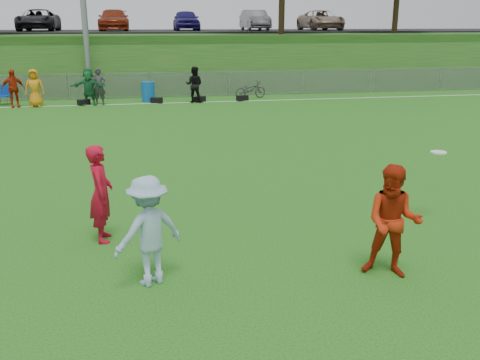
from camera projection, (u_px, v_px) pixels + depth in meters
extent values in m
plane|color=#155712|center=(184.00, 271.00, 8.32)|extent=(120.00, 120.00, 0.00)
cube|color=white|center=(151.00, 103.00, 25.27)|extent=(60.00, 0.10, 0.01)
cube|color=gray|center=(150.00, 86.00, 26.99)|extent=(58.00, 0.02, 1.20)
cube|color=gray|center=(149.00, 73.00, 26.80)|extent=(58.00, 0.04, 0.04)
cube|color=#174B15|center=(145.00, 55.00, 37.09)|extent=(120.00, 18.00, 3.00)
cube|color=black|center=(144.00, 31.00, 38.53)|extent=(120.00, 12.00, 0.10)
imported|color=black|center=(38.00, 20.00, 36.13)|extent=(2.39, 5.18, 1.44)
imported|color=maroon|center=(114.00, 20.00, 37.02)|extent=(2.02, 4.96, 1.44)
imported|color=navy|center=(186.00, 20.00, 37.90)|extent=(1.70, 4.23, 1.44)
imported|color=slate|center=(255.00, 20.00, 38.79)|extent=(1.52, 4.37, 1.44)
imported|color=#9D836A|center=(321.00, 20.00, 39.68)|extent=(2.39, 5.18, 1.44)
imported|color=#B2270C|center=(13.00, 88.00, 23.95)|extent=(1.07, 0.73, 1.69)
imported|color=orange|center=(35.00, 88.00, 24.11)|extent=(0.85, 0.57, 1.69)
imported|color=#1B6636|center=(89.00, 87.00, 24.53)|extent=(1.63, 0.74, 1.69)
imported|color=#313134|center=(99.00, 87.00, 24.62)|extent=(0.68, 0.50, 1.69)
imported|color=black|center=(194.00, 85.00, 25.40)|extent=(0.98, 0.87, 1.69)
cube|color=black|center=(84.00, 102.00, 24.78)|extent=(0.61, 0.54, 0.26)
cube|color=black|center=(157.00, 100.00, 25.37)|extent=(0.60, 0.39, 0.26)
cube|color=black|center=(200.00, 99.00, 25.74)|extent=(0.62, 0.52, 0.26)
cube|color=black|center=(242.00, 98.00, 26.11)|extent=(0.60, 0.41, 0.26)
imported|color=#B60C23|center=(101.00, 194.00, 9.27)|extent=(0.42, 0.63, 1.73)
imported|color=#B6260C|center=(393.00, 222.00, 7.95)|extent=(1.06, 0.98, 1.74)
imported|color=#99BCD4|center=(149.00, 231.00, 7.71)|extent=(1.23, 1.03, 1.65)
cylinder|color=silver|center=(439.00, 152.00, 10.16)|extent=(0.30, 0.30, 0.03)
cylinder|color=#1056B1|center=(148.00, 92.00, 25.81)|extent=(0.66, 0.66, 0.95)
cube|color=#0E389B|center=(3.00, 96.00, 24.71)|extent=(0.56, 0.56, 0.05)
cube|color=#0E389B|center=(4.00, 90.00, 24.88)|extent=(0.52, 0.09, 0.52)
imported|color=#2C2C2F|center=(250.00, 90.00, 26.88)|extent=(1.75, 0.96, 0.87)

